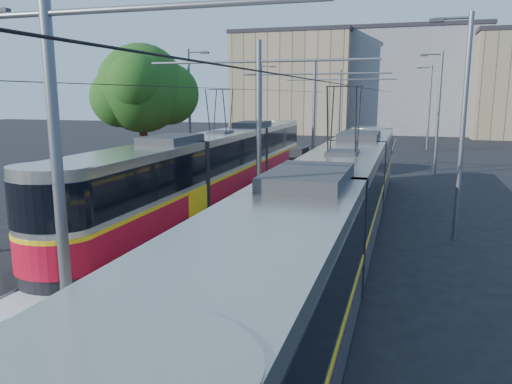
% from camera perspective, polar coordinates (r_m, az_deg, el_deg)
% --- Properties ---
extents(ground, '(160.00, 160.00, 0.00)m').
position_cam_1_polar(ground, '(13.43, -9.67, -12.02)').
color(ground, black).
rests_on(ground, ground).
extents(platform, '(4.00, 50.00, 0.30)m').
position_cam_1_polar(platform, '(29.02, 5.39, 0.91)').
color(platform, gray).
rests_on(platform, ground).
extents(tactile_strip_left, '(0.70, 50.00, 0.01)m').
position_cam_1_polar(tactile_strip_left, '(29.31, 2.62, 1.35)').
color(tactile_strip_left, gray).
rests_on(tactile_strip_left, platform).
extents(tactile_strip_right, '(0.70, 50.00, 0.01)m').
position_cam_1_polar(tactile_strip_right, '(28.75, 8.23, 1.06)').
color(tactile_strip_right, gray).
rests_on(tactile_strip_right, platform).
extents(rails, '(8.71, 70.00, 0.03)m').
position_cam_1_polar(rails, '(29.04, 5.39, 0.64)').
color(rails, gray).
rests_on(rails, ground).
extents(tram_left, '(2.43, 27.85, 5.50)m').
position_cam_1_polar(tram_left, '(26.05, -4.09, 3.24)').
color(tram_left, black).
rests_on(tram_left, ground).
extents(tram_right, '(2.43, 29.53, 5.50)m').
position_cam_1_polar(tram_right, '(17.12, 9.68, -0.47)').
color(tram_right, black).
rests_on(tram_right, ground).
extents(catenary, '(9.20, 70.00, 7.00)m').
position_cam_1_polar(catenary, '(25.80, 4.28, 9.44)').
color(catenary, slate).
rests_on(catenary, platform).
extents(street_lamps, '(15.18, 38.22, 8.00)m').
position_cam_1_polar(street_lamps, '(32.52, 6.95, 9.11)').
color(street_lamps, slate).
rests_on(street_lamps, ground).
extents(shelter, '(0.80, 1.17, 2.43)m').
position_cam_1_polar(shelter, '(24.37, 4.93, 2.37)').
color(shelter, black).
rests_on(shelter, platform).
extents(tree, '(5.60, 5.18, 8.14)m').
position_cam_1_polar(tree, '(30.11, -12.17, 11.31)').
color(tree, '#382314').
rests_on(tree, ground).
extents(building_left, '(16.32, 12.24, 13.81)m').
position_cam_1_polar(building_left, '(72.73, 4.55, 12.32)').
color(building_left, '#9C846A').
rests_on(building_left, ground).
extents(building_centre, '(18.36, 14.28, 14.17)m').
position_cam_1_polar(building_centre, '(75.04, 17.52, 11.95)').
color(building_centre, gray).
rests_on(building_centre, ground).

